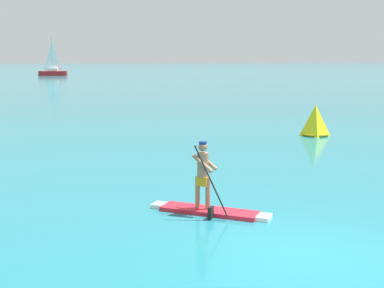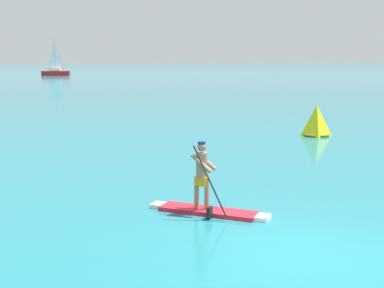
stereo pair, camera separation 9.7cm
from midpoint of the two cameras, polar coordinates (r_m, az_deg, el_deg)
ground at (r=10.21m, az=11.71°, el=-11.56°), size 440.00×440.00×0.00m
paddleboarder_mid_center at (r=12.40m, az=1.45°, el=-5.62°), size 2.74×1.66×1.72m
race_marker_buoy at (r=24.86m, az=12.94°, el=2.33°), size 1.22×1.22×1.41m
sailboat_left_horizon at (r=98.42m, az=-14.69°, el=7.64°), size 4.96×1.63×6.81m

